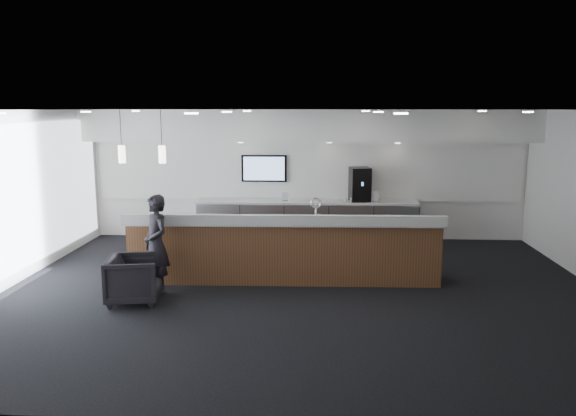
# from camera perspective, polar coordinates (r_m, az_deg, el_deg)

# --- Properties ---
(ground) EXTENTS (10.00, 10.00, 0.00)m
(ground) POSITION_cam_1_polar(r_m,az_deg,el_deg) (9.50, 1.36, -8.49)
(ground) COLOR black
(ground) RESTS_ON ground
(ceiling) EXTENTS (10.00, 8.00, 0.02)m
(ceiling) POSITION_cam_1_polar(r_m,az_deg,el_deg) (9.00, 1.44, 9.93)
(ceiling) COLOR black
(ceiling) RESTS_ON back_wall
(back_wall) EXTENTS (10.00, 0.02, 3.00)m
(back_wall) POSITION_cam_1_polar(r_m,az_deg,el_deg) (13.09, 1.97, 3.40)
(back_wall) COLOR white
(back_wall) RESTS_ON ground
(left_wall) EXTENTS (0.02, 8.00, 3.00)m
(left_wall) POSITION_cam_1_polar(r_m,az_deg,el_deg) (10.55, -26.89, 0.68)
(left_wall) COLOR white
(left_wall) RESTS_ON ground
(soffit_bulkhead) EXTENTS (10.00, 0.90, 0.70)m
(soffit_bulkhead) POSITION_cam_1_polar(r_m,az_deg,el_deg) (12.55, 1.95, 8.38)
(soffit_bulkhead) COLOR white
(soffit_bulkhead) RESTS_ON back_wall
(alcove_panel) EXTENTS (9.80, 0.06, 1.40)m
(alcove_panel) POSITION_cam_1_polar(r_m,az_deg,el_deg) (13.05, 1.97, 3.82)
(alcove_panel) COLOR white
(alcove_panel) RESTS_ON back_wall
(window_blinds_wall) EXTENTS (0.04, 7.36, 2.55)m
(window_blinds_wall) POSITION_cam_1_polar(r_m,az_deg,el_deg) (10.53, -26.70, 0.68)
(window_blinds_wall) COLOR silver
(window_blinds_wall) RESTS_ON left_wall
(back_credenza) EXTENTS (5.06, 0.66, 0.95)m
(back_credenza) POSITION_cam_1_polar(r_m,az_deg,el_deg) (12.89, 1.90, -1.30)
(back_credenza) COLOR gray
(back_credenza) RESTS_ON ground
(wall_tv) EXTENTS (1.05, 0.08, 0.62)m
(wall_tv) POSITION_cam_1_polar(r_m,az_deg,el_deg) (13.04, -2.45, 4.04)
(wall_tv) COLOR black
(wall_tv) RESTS_ON back_wall
(pendant_left) EXTENTS (0.12, 0.12, 0.30)m
(pendant_left) POSITION_cam_1_polar(r_m,az_deg,el_deg) (10.19, -12.12, 5.51)
(pendant_left) COLOR beige
(pendant_left) RESTS_ON ceiling
(pendant_right) EXTENTS (0.12, 0.12, 0.30)m
(pendant_right) POSITION_cam_1_polar(r_m,az_deg,el_deg) (10.39, -15.86, 5.43)
(pendant_right) COLOR beige
(pendant_right) RESTS_ON ceiling
(ceiling_can_lights) EXTENTS (7.00, 5.00, 0.02)m
(ceiling_can_lights) POSITION_cam_1_polar(r_m,az_deg,el_deg) (9.00, 1.44, 9.74)
(ceiling_can_lights) COLOR white
(ceiling_can_lights) RESTS_ON ceiling
(service_counter) EXTENTS (5.50, 1.03, 1.49)m
(service_counter) POSITION_cam_1_polar(r_m,az_deg,el_deg) (9.95, -0.42, -4.16)
(service_counter) COLOR brown
(service_counter) RESTS_ON ground
(coffee_machine) EXTENTS (0.50, 0.60, 0.76)m
(coffee_machine) POSITION_cam_1_polar(r_m,az_deg,el_deg) (12.80, 7.30, 2.40)
(coffee_machine) COLOR black
(coffee_machine) RESTS_ON back_credenza
(info_sign_left) EXTENTS (0.14, 0.02, 0.20)m
(info_sign_left) POSITION_cam_1_polar(r_m,az_deg,el_deg) (12.74, -0.29, 1.17)
(info_sign_left) COLOR silver
(info_sign_left) RESTS_ON back_credenza
(info_sign_right) EXTENTS (0.20, 0.04, 0.26)m
(info_sign_right) POSITION_cam_1_polar(r_m,az_deg,el_deg) (12.72, 8.73, 1.19)
(info_sign_right) COLOR silver
(info_sign_right) RESTS_ON back_credenza
(armchair) EXTENTS (0.93, 0.91, 0.75)m
(armchair) POSITION_cam_1_polar(r_m,az_deg,el_deg) (9.24, -15.37, -6.97)
(armchair) COLOR black
(armchair) RESTS_ON ground
(lounge_guest) EXTENTS (0.68, 0.71, 1.63)m
(lounge_guest) POSITION_cam_1_polar(r_m,az_deg,el_deg) (9.54, -13.24, -3.57)
(lounge_guest) COLOR black
(lounge_guest) RESTS_ON ground
(cup_0) EXTENTS (0.10, 0.10, 0.10)m
(cup_0) POSITION_cam_1_polar(r_m,az_deg,el_deg) (12.74, 8.41, 0.83)
(cup_0) COLOR white
(cup_0) RESTS_ON back_credenza
(cup_1) EXTENTS (0.14, 0.14, 0.10)m
(cup_1) POSITION_cam_1_polar(r_m,az_deg,el_deg) (12.72, 7.78, 0.84)
(cup_1) COLOR white
(cup_1) RESTS_ON back_credenza
(cup_2) EXTENTS (0.13, 0.13, 0.10)m
(cup_2) POSITION_cam_1_polar(r_m,az_deg,el_deg) (12.71, 7.15, 0.84)
(cup_2) COLOR white
(cup_2) RESTS_ON back_credenza
(cup_3) EXTENTS (0.13, 0.13, 0.10)m
(cup_3) POSITION_cam_1_polar(r_m,az_deg,el_deg) (12.70, 6.52, 0.85)
(cup_3) COLOR white
(cup_3) RESTS_ON back_credenza
(cup_4) EXTENTS (0.14, 0.14, 0.10)m
(cup_4) POSITION_cam_1_polar(r_m,az_deg,el_deg) (12.70, 5.89, 0.86)
(cup_4) COLOR white
(cup_4) RESTS_ON back_credenza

